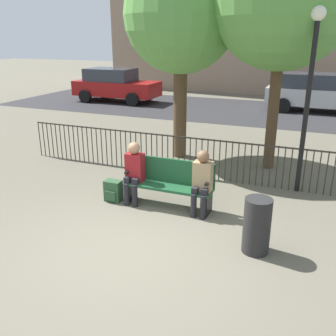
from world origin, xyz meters
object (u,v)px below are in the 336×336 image
object	(u,v)px
trash_bin	(257,226)
parked_car_0	(115,85)
backpack	(113,191)
parked_car_1	(315,92)
park_bench	(170,182)
lamp_post	(311,75)
seated_person_0	(134,169)
seated_person_1	(202,179)
tree_0	(181,17)

from	to	relation	value
trash_bin	parked_car_0	bearing A→B (deg)	128.02
backpack	trash_bin	distance (m)	3.07
backpack	parked_car_1	size ratio (longest dim) A/B	0.10
park_bench	lamp_post	bearing A→B (deg)	37.12
seated_person_0	seated_person_1	bearing A→B (deg)	-0.02
tree_0	trash_bin	bearing A→B (deg)	-56.05
seated_person_0	trash_bin	xyz separation A→B (m)	(2.52, -0.91, -0.26)
seated_person_0	parked_car_0	bearing A→B (deg)	121.33
seated_person_1	parked_car_0	bearing A→B (deg)	126.49
seated_person_1	parked_car_0	size ratio (longest dim) A/B	0.29
seated_person_1	tree_0	world-z (taller)	tree_0
park_bench	seated_person_1	world-z (taller)	seated_person_1
seated_person_1	trash_bin	xyz separation A→B (m)	(1.15, -0.91, -0.25)
backpack	parked_car_0	bearing A→B (deg)	119.36
parked_car_0	tree_0	bearing A→B (deg)	-49.86
seated_person_0	lamp_post	bearing A→B (deg)	31.89
seated_person_1	lamp_post	bearing A→B (deg)	49.37
tree_0	parked_car_0	world-z (taller)	tree_0
parked_car_0	seated_person_0	bearing A→B (deg)	-58.67
seated_person_0	tree_0	xyz separation A→B (m)	(-0.24, 3.19, 2.88)
parked_car_0	park_bench	bearing A→B (deg)	-55.66
seated_person_1	tree_0	xyz separation A→B (m)	(-1.61, 3.19, 2.88)
tree_0	parked_car_1	world-z (taller)	tree_0
parked_car_1	trash_bin	xyz separation A→B (m)	(-0.42, -12.33, -0.41)
lamp_post	trash_bin	bearing A→B (deg)	-98.71
seated_person_0	parked_car_0	xyz separation A→B (m)	(-6.37, 10.46, 0.15)
seated_person_0	lamp_post	distance (m)	3.87
tree_0	lamp_post	world-z (taller)	tree_0
seated_person_0	tree_0	distance (m)	4.31
seated_person_1	backpack	distance (m)	1.87
seated_person_0	parked_car_1	world-z (taller)	parked_car_1
seated_person_1	parked_car_0	xyz separation A→B (m)	(-7.74, 10.46, 0.15)
parked_car_0	trash_bin	distance (m)	14.44
seated_person_1	lamp_post	distance (m)	2.97
park_bench	seated_person_0	xyz separation A→B (m)	(-0.69, -0.13, 0.20)
park_bench	parked_car_1	distance (m)	11.52
seated_person_0	lamp_post	world-z (taller)	lamp_post
backpack	parked_car_0	world-z (taller)	parked_car_0
seated_person_0	parked_car_0	world-z (taller)	parked_car_0
seated_person_1	parked_car_1	distance (m)	11.53
park_bench	seated_person_0	world-z (taller)	seated_person_0
backpack	trash_bin	size ratio (longest dim) A/B	0.49
park_bench	backpack	bearing A→B (deg)	-169.01
lamp_post	seated_person_1	bearing A→B (deg)	-130.63
park_bench	seated_person_1	distance (m)	0.72
parked_car_0	trash_bin	world-z (taller)	parked_car_0
tree_0	parked_car_1	distance (m)	9.23
seated_person_1	parked_car_0	world-z (taller)	parked_car_0
tree_0	backpack	bearing A→B (deg)	-93.34
seated_person_1	backpack	xyz separation A→B (m)	(-1.80, -0.09, -0.48)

